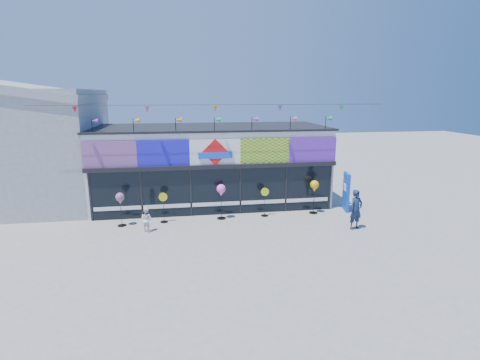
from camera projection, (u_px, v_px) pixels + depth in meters
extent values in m
plane|color=gray|center=(224.00, 241.00, 15.06)|extent=(80.00, 80.00, 0.00)
cube|color=white|center=(211.00, 165.00, 20.39)|extent=(12.00, 5.00, 4.00)
cube|color=black|center=(216.00, 192.00, 18.12)|extent=(11.60, 0.12, 2.30)
cube|color=black|center=(215.00, 167.00, 17.80)|extent=(12.00, 0.30, 0.20)
cube|color=white|center=(216.00, 204.00, 18.22)|extent=(11.40, 0.10, 0.18)
cube|color=black|center=(210.00, 127.00, 19.93)|extent=(12.20, 5.20, 0.10)
cube|color=black|center=(90.00, 197.00, 17.23)|extent=(0.08, 0.14, 2.30)
cube|color=black|center=(142.00, 195.00, 17.58)|extent=(0.08, 0.14, 2.30)
cube|color=black|center=(191.00, 193.00, 17.92)|extent=(0.08, 0.14, 2.30)
cube|color=black|center=(240.00, 191.00, 18.29)|extent=(0.08, 0.14, 2.30)
cube|color=black|center=(286.00, 189.00, 18.64)|extent=(0.08, 0.14, 2.30)
cube|color=black|center=(330.00, 187.00, 18.99)|extent=(0.08, 0.14, 2.30)
cube|color=red|center=(110.00, 154.00, 16.93)|extent=(2.40, 0.08, 1.20)
cube|color=#1D18CD|center=(163.00, 153.00, 17.29)|extent=(2.40, 0.08, 1.20)
cube|color=white|center=(215.00, 152.00, 17.66)|extent=(2.40, 0.08, 1.20)
cube|color=yellow|center=(265.00, 151.00, 18.02)|extent=(2.40, 0.08, 1.20)
cube|color=purple|center=(312.00, 150.00, 18.39)|extent=(2.40, 0.08, 1.20)
cube|color=red|center=(215.00, 152.00, 17.60)|extent=(1.27, 0.06, 1.27)
cube|color=blue|center=(215.00, 155.00, 17.62)|extent=(1.60, 0.05, 0.30)
cube|color=#DC498B|center=(130.00, 198.00, 17.58)|extent=(0.78, 0.03, 0.78)
cube|color=#179552|center=(159.00, 193.00, 17.73)|extent=(0.92, 0.03, 0.92)
cube|color=#D848BA|center=(188.00, 186.00, 17.88)|extent=(0.78, 0.03, 0.78)
cube|color=purple|center=(216.00, 195.00, 18.19)|extent=(0.92, 0.03, 0.92)
cube|color=gold|center=(243.00, 190.00, 18.35)|extent=(0.78, 0.03, 0.78)
cube|color=#1732CB|center=(270.00, 181.00, 18.46)|extent=(0.92, 0.03, 0.92)
cube|color=blue|center=(296.00, 190.00, 18.79)|extent=(0.78, 0.03, 0.78)
cylinder|color=black|center=(92.00, 127.00, 16.76)|extent=(0.03, 0.03, 0.70)
cone|color=purple|center=(95.00, 121.00, 16.73)|extent=(0.30, 0.22, 0.22)
cylinder|color=black|center=(133.00, 126.00, 17.04)|extent=(0.03, 0.03, 0.70)
cone|color=orange|center=(136.00, 120.00, 17.00)|extent=(0.30, 0.22, 0.22)
cylinder|color=black|center=(176.00, 125.00, 17.33)|extent=(0.03, 0.03, 0.70)
cone|color=orange|center=(178.00, 120.00, 17.29)|extent=(0.30, 0.22, 0.22)
cylinder|color=black|center=(214.00, 125.00, 17.60)|extent=(0.03, 0.03, 0.70)
cone|color=green|center=(217.00, 120.00, 17.56)|extent=(0.30, 0.22, 0.22)
cylinder|color=black|center=(252.00, 124.00, 17.87)|extent=(0.03, 0.03, 0.70)
cone|color=purple|center=(255.00, 119.00, 17.84)|extent=(0.30, 0.22, 0.22)
cylinder|color=black|center=(290.00, 124.00, 18.16)|extent=(0.03, 0.03, 0.70)
cone|color=#CF4561|center=(293.00, 119.00, 18.13)|extent=(0.30, 0.22, 0.22)
cylinder|color=black|center=(326.00, 124.00, 18.43)|extent=(0.03, 0.03, 0.70)
cone|color=#179654|center=(329.00, 118.00, 18.40)|extent=(0.30, 0.22, 0.22)
cylinder|color=black|center=(215.00, 105.00, 16.76)|extent=(16.00, 0.01, 0.01)
cone|color=red|center=(75.00, 110.00, 15.89)|extent=(0.20, 0.20, 0.28)
cone|color=#C42AC1|center=(147.00, 109.00, 16.35)|extent=(0.20, 0.20, 0.28)
cone|color=orange|center=(215.00, 109.00, 16.80)|extent=(0.20, 0.20, 0.28)
cone|color=purple|center=(280.00, 108.00, 17.26)|extent=(0.20, 0.20, 0.28)
cone|color=green|center=(342.00, 108.00, 17.71)|extent=(0.20, 0.20, 0.28)
cube|color=#A3A6A8|center=(19.00, 148.00, 19.61)|extent=(8.00, 7.00, 6.00)
cube|color=#A3A6A8|center=(11.00, 87.00, 18.91)|extent=(8.18, 7.20, 1.54)
cube|color=#0C45BA|center=(346.00, 192.00, 18.86)|extent=(0.33, 0.97, 1.92)
cube|color=white|center=(345.00, 187.00, 18.79)|extent=(0.12, 0.43, 0.34)
cylinder|color=black|center=(122.00, 225.00, 16.78)|extent=(0.39, 0.39, 0.03)
cylinder|color=black|center=(121.00, 212.00, 16.64)|extent=(0.02, 0.02, 1.26)
sphere|color=#D8485E|center=(120.00, 197.00, 16.48)|extent=(0.39, 0.39, 0.39)
cone|color=#D8485E|center=(120.00, 202.00, 16.54)|extent=(0.19, 0.19, 0.18)
cylinder|color=black|center=(164.00, 222.00, 17.27)|extent=(0.36, 0.36, 0.03)
cylinder|color=black|center=(164.00, 210.00, 17.13)|extent=(0.02, 0.02, 1.16)
cylinder|color=yellow|center=(163.00, 197.00, 17.00)|extent=(0.39, 0.08, 0.39)
cylinder|color=black|center=(221.00, 218.00, 17.75)|extent=(0.42, 0.42, 0.03)
cylinder|color=black|center=(221.00, 204.00, 17.59)|extent=(0.03, 0.03, 1.38)
sphere|color=#FC54DC|center=(221.00, 189.00, 17.43)|extent=(0.42, 0.42, 0.42)
cone|color=#FC54DC|center=(221.00, 194.00, 17.49)|extent=(0.21, 0.21, 0.19)
cylinder|color=black|center=(265.00, 216.00, 18.15)|extent=(0.36, 0.36, 0.03)
cylinder|color=black|center=(265.00, 204.00, 18.01)|extent=(0.02, 0.02, 1.16)
cylinder|color=#ADDE12|center=(265.00, 192.00, 17.88)|extent=(0.39, 0.07, 0.39)
cylinder|color=black|center=(313.00, 213.00, 18.57)|extent=(0.42, 0.42, 0.03)
cylinder|color=black|center=(314.00, 199.00, 18.41)|extent=(0.03, 0.03, 1.37)
sphere|color=#E2A70B|center=(315.00, 185.00, 18.25)|extent=(0.42, 0.42, 0.42)
cone|color=#E2A70B|center=(314.00, 190.00, 18.31)|extent=(0.21, 0.21, 0.19)
imported|color=#142341|center=(356.00, 210.00, 16.21)|extent=(0.74, 0.61, 1.76)
imported|color=white|center=(147.00, 219.00, 16.03)|extent=(0.59, 0.53, 1.06)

